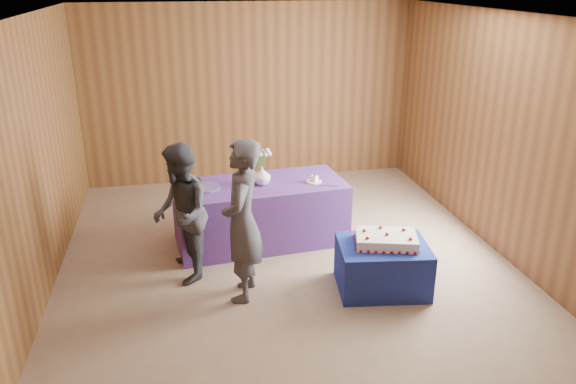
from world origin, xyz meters
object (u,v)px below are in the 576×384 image
object	(u,v)px
serving_table	(261,213)
guest_left	(242,221)
cake_table	(382,266)
vase	(262,175)
guest_right	(181,214)
sheet_cake	(386,239)

from	to	relation	value
serving_table	guest_left	world-z (taller)	guest_left
cake_table	vase	world-z (taller)	vase
guest_left	guest_right	xyz separation A→B (m)	(-0.58, 0.49, -0.08)
vase	guest_left	bearing A→B (deg)	-107.68
vase	cake_table	bearing A→B (deg)	-51.68
serving_table	guest_right	xyz separation A→B (m)	(-0.94, -0.71, 0.37)
serving_table	vase	bearing A→B (deg)	-54.37
serving_table	guest_right	distance (m)	1.23
guest_right	cake_table	bearing A→B (deg)	69.17
cake_table	sheet_cake	xyz separation A→B (m)	(0.02, 0.00, 0.31)
cake_table	guest_right	distance (m)	2.15
cake_table	guest_left	distance (m)	1.54
vase	guest_right	xyz separation A→B (m)	(-0.95, -0.69, -0.11)
cake_table	vase	size ratio (longest dim) A/B	4.15
sheet_cake	vase	distance (m)	1.72
guest_left	guest_right	world-z (taller)	guest_left
sheet_cake	serving_table	bearing A→B (deg)	144.50
cake_table	guest_right	world-z (taller)	guest_right
cake_table	serving_table	distance (m)	1.72
cake_table	sheet_cake	size ratio (longest dim) A/B	1.24
vase	serving_table	bearing A→B (deg)	131.19
vase	guest_right	world-z (taller)	guest_right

